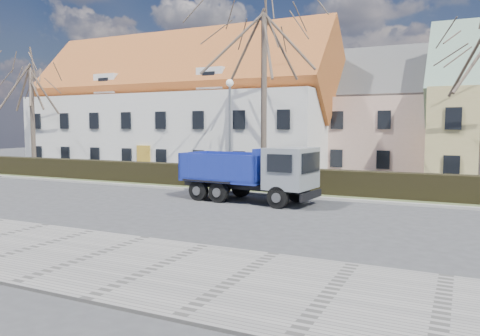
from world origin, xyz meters
The scene contains 13 objects.
ground centered at (0.00, 0.00, 0.00)m, with size 120.00×120.00×0.00m, color #373739.
sidewalk_near centered at (0.00, -8.50, 0.04)m, with size 80.00×5.00×0.08m, color gray.
curb_far centered at (0.00, 4.60, 0.06)m, with size 80.00×0.30×0.12m, color gray.
grass_strip centered at (0.00, 6.20, 0.05)m, with size 80.00×3.00×0.10m, color #434F2C.
hedge centered at (0.00, 6.00, 0.65)m, with size 60.00×0.90×1.30m, color black.
building_white centered at (-13.00, 16.00, 4.75)m, with size 26.80×10.80×9.50m, color silver, non-canonical shape.
building_pink centered at (4.00, 20.00, 4.00)m, with size 10.80×8.80×8.00m, color #CCA390, non-canonical shape.
tree_0 centered at (-22.00, 8.50, 4.95)m, with size 7.20×7.20×9.90m, color #4E4136, non-canonical shape.
tree_1 centered at (-2.00, 8.50, 6.33)m, with size 9.20×9.20×12.65m, color #4E4136, non-canonical shape.
dump_truck centered at (-0.50, 2.46, 1.39)m, with size 6.93×2.57×2.77m, color navy, non-canonical shape.
streetlight centered at (-3.57, 7.00, 3.26)m, with size 0.51×0.51×6.52m, color gray, non-canonical shape.
cart_frame centered at (-2.48, 4.70, 0.31)m, with size 0.68×0.39×0.63m, color silver, non-canonical shape.
parked_car_a centered at (-4.96, 10.14, 0.66)m, with size 1.57×3.90×1.33m, color black.
Camera 1 is at (9.18, -18.03, 3.62)m, focal length 35.00 mm.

